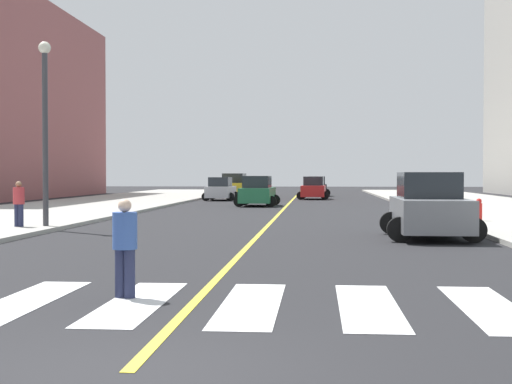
% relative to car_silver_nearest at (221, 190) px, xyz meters
% --- Properties ---
extents(ground_plane, '(220.00, 220.00, 0.00)m').
position_rel_car_silver_nearest_xyz_m(ground_plane, '(5.42, -48.14, -0.83)').
color(ground_plane, black).
extents(crosswalk_paint, '(13.50, 4.00, 0.01)m').
position_rel_car_silver_nearest_xyz_m(crosswalk_paint, '(5.42, -44.14, -0.82)').
color(crosswalk_paint, silver).
rests_on(crosswalk_paint, ground).
extents(lane_divider_paint, '(0.16, 80.00, 0.01)m').
position_rel_car_silver_nearest_xyz_m(lane_divider_paint, '(5.42, -8.14, -0.82)').
color(lane_divider_paint, yellow).
rests_on(lane_divider_paint, ground).
extents(car_silver_nearest, '(2.59, 4.04, 1.77)m').
position_rel_car_silver_nearest_xyz_m(car_silver_nearest, '(0.00, 0.00, 0.00)').
color(car_silver_nearest, '#B7B7BC').
rests_on(car_silver_nearest, ground).
extents(car_red_second, '(2.64, 4.13, 1.81)m').
position_rel_car_silver_nearest_xyz_m(car_red_second, '(7.05, 3.19, 0.02)').
color(car_red_second, red).
rests_on(car_red_second, ground).
extents(car_green_third, '(2.74, 4.31, 1.90)m').
position_rel_car_silver_nearest_xyz_m(car_green_third, '(3.60, -9.64, 0.06)').
color(car_green_third, '#236B42').
rests_on(car_green_third, ground).
extents(car_gray_fourth, '(2.93, 4.66, 2.07)m').
position_rel_car_silver_nearest_xyz_m(car_gray_fourth, '(10.85, -32.00, 0.14)').
color(car_gray_fourth, slate).
rests_on(car_gray_fourth, ground).
extents(car_black_fifth, '(2.51, 4.03, 1.80)m').
position_rel_car_silver_nearest_xyz_m(car_black_fifth, '(7.26, 11.48, 0.01)').
color(car_black_fifth, black).
rests_on(car_black_fifth, ground).
extents(car_yellow_sixth, '(3.01, 4.70, 2.07)m').
position_rel_car_silver_nearest_xyz_m(car_yellow_sixth, '(0.24, 7.38, 0.14)').
color(car_yellow_sixth, gold).
rests_on(car_yellow_sixth, ground).
extents(pedestrian_crossing, '(0.40, 0.40, 1.61)m').
position_rel_car_silver_nearest_xyz_m(pedestrian_crossing, '(4.23, -43.75, 0.06)').
color(pedestrian_crossing, '#232847').
rests_on(pedestrian_crossing, ground).
extents(pedestrian_walking_west, '(0.40, 0.40, 1.61)m').
position_rel_car_silver_nearest_xyz_m(pedestrian_walking_west, '(-3.20, -30.27, 0.21)').
color(pedestrian_walking_west, '#232847').
rests_on(pedestrian_walking_west, sidewalk_kerb_west).
extents(fire_hydrant, '(0.26, 0.26, 0.89)m').
position_rel_car_silver_nearest_xyz_m(fire_hydrant, '(13.78, -25.50, -0.25)').
color(fire_hydrant, red).
rests_on(fire_hydrant, sidewalk_kerb_east).
extents(street_lamp, '(0.44, 0.44, 6.61)m').
position_rel_car_silver_nearest_xyz_m(street_lamp, '(-2.40, -29.80, 3.27)').
color(street_lamp, '#38383D').
rests_on(street_lamp, sidewalk_kerb_west).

